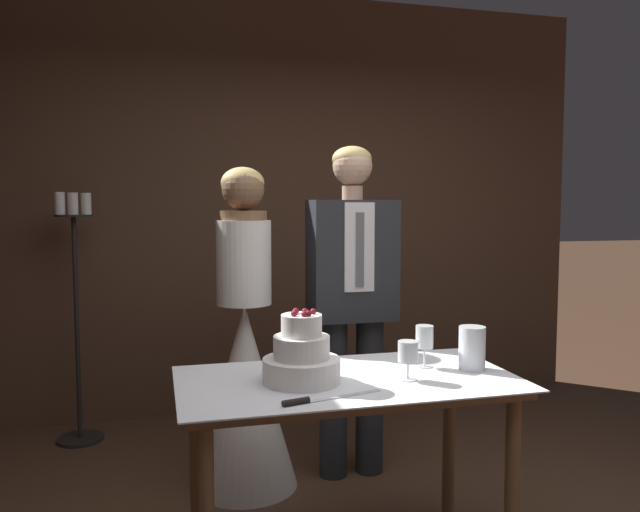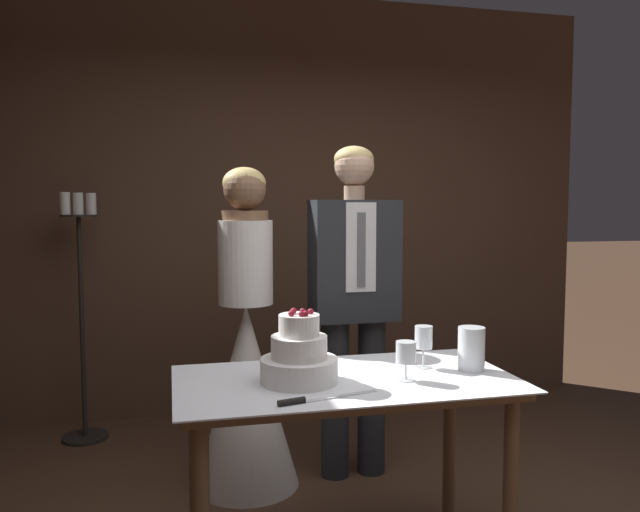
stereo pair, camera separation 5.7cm
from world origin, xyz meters
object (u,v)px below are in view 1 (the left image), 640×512
at_px(tiered_cake, 302,357).
at_px(wine_glass_near, 424,339).
at_px(cake_table, 347,403).
at_px(hurricane_candle, 472,349).
at_px(wine_glass_middle, 408,353).
at_px(candle_stand, 77,314).
at_px(groom, 352,290).
at_px(cake_knife, 313,400).
at_px(bride, 245,370).

distance_m(tiered_cake, wine_glass_near, 0.56).
relative_size(cake_table, hurricane_candle, 7.41).
bearing_deg(wine_glass_near, cake_table, -167.94).
distance_m(tiered_cake, wine_glass_middle, 0.41).
height_order(cake_table, candle_stand, candle_stand).
relative_size(tiered_cake, wine_glass_near, 1.70).
xyz_separation_m(hurricane_candle, groom, (-0.25, 0.86, 0.14)).
xyz_separation_m(wine_glass_near, candle_stand, (-1.56, 1.66, -0.11)).
relative_size(cake_knife, groom, 0.22).
bearing_deg(wine_glass_middle, groom, 85.73).
bearing_deg(hurricane_candle, wine_glass_middle, -166.40).
bearing_deg(wine_glass_middle, cake_knife, -157.83).
distance_m(tiered_cake, groom, 1.00).
distance_m(wine_glass_middle, hurricane_candle, 0.33).
bearing_deg(groom, cake_table, -108.70).
xyz_separation_m(hurricane_candle, candle_stand, (-1.74, 1.75, -0.07)).
height_order(wine_glass_near, candle_stand, candle_stand).
bearing_deg(tiered_cake, cake_knife, -93.43).
bearing_deg(wine_glass_middle, cake_table, 158.83).
height_order(cake_table, hurricane_candle, hurricane_candle).
distance_m(wine_glass_near, bride, 1.06).
height_order(wine_glass_near, hurricane_candle, hurricane_candle).
height_order(cake_knife, bride, bride).
bearing_deg(candle_stand, wine_glass_middle, -52.04).
relative_size(cake_knife, bride, 0.23).
relative_size(hurricane_candle, bride, 0.11).
bearing_deg(groom, bride, 179.94).
bearing_deg(bride, candle_stand, 135.99).
height_order(cake_table, wine_glass_middle, wine_glass_middle).
distance_m(tiered_cake, bride, 0.92).
bearing_deg(groom, cake_knife, -113.90).
height_order(cake_knife, candle_stand, candle_stand).
height_order(groom, candle_stand, groom).
height_order(hurricane_candle, candle_stand, candle_stand).
bearing_deg(cake_table, candle_stand, 124.69).
relative_size(cake_knife, wine_glass_middle, 2.52).
relative_size(wine_glass_middle, candle_stand, 0.10).
bearing_deg(groom, hurricane_candle, -74.07).
height_order(wine_glass_middle, candle_stand, candle_stand).
xyz_separation_m(wine_glass_middle, candle_stand, (-1.42, 1.82, -0.09)).
relative_size(wine_glass_middle, bride, 0.09).
bearing_deg(hurricane_candle, tiered_cake, -179.59).
height_order(cake_table, tiered_cake, tiered_cake).
xyz_separation_m(wine_glass_middle, groom, (0.07, 0.94, 0.12)).
height_order(cake_table, groom, groom).
height_order(bride, candle_stand, bride).
distance_m(cake_table, tiered_cake, 0.28).
bearing_deg(hurricane_candle, cake_table, 179.11).
distance_m(tiered_cake, hurricane_candle, 0.73).
relative_size(tiered_cake, wine_glass_middle, 1.96).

